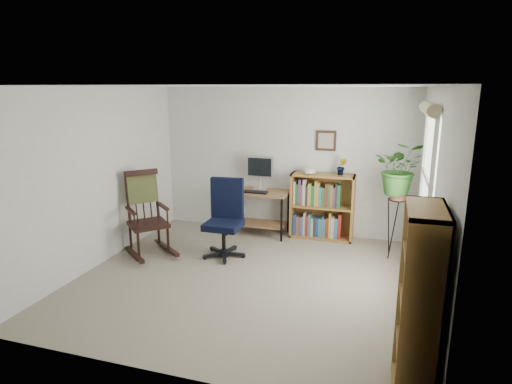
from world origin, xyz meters
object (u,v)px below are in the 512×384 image
(office_chair, at_px, (223,219))
(tall_bookshelf, at_px, (419,304))
(low_bookshelf, at_px, (322,206))
(rocking_chair, at_px, (148,213))
(desk, at_px, (257,213))

(office_chair, relative_size, tall_bookshelf, 0.74)
(low_bookshelf, xyz_separation_m, tall_bookshelf, (1.25, -3.42, 0.24))
(rocking_chair, bearing_deg, tall_bookshelf, -76.16)
(desk, relative_size, tall_bookshelf, 0.66)
(desk, bearing_deg, tall_bookshelf, -55.19)
(low_bookshelf, relative_size, tall_bookshelf, 0.69)
(desk, height_order, office_chair, office_chair)
(rocking_chair, xyz_separation_m, low_bookshelf, (2.31, 1.43, -0.09))
(office_chair, bearing_deg, desk, 75.59)
(office_chair, relative_size, rocking_chair, 0.92)
(tall_bookshelf, bearing_deg, rocking_chair, 150.74)
(rocking_chair, bearing_deg, low_bookshelf, -15.24)
(office_chair, height_order, rocking_chair, rocking_chair)
(low_bookshelf, bearing_deg, desk, -173.48)
(desk, relative_size, low_bookshelf, 0.97)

